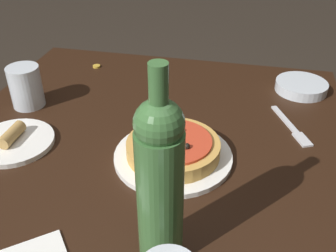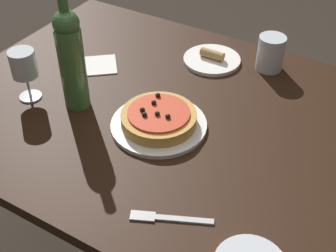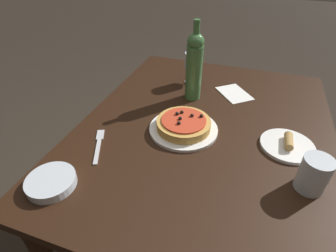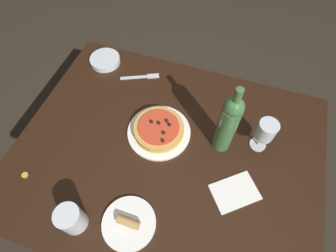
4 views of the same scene
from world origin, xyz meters
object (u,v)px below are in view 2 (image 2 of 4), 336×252
water_cup (271,53)px  fork (166,218)px  dining_table (155,130)px  wine_bottle (71,58)px  dinner_plate (159,125)px  wine_glass (24,65)px  pizza (159,118)px  side_plate (212,59)px

water_cup → fork: size_ratio=0.63×
dining_table → wine_bottle: wine_bottle is taller
dining_table → dinner_plate: (-0.06, 0.07, 0.10)m
dinner_plate → water_cup: 0.46m
wine_glass → fork: bearing=161.9°
pizza → fork: 0.32m
pizza → dinner_plate: bearing=175.9°
dinner_plate → fork: (-0.18, 0.26, -0.00)m
dinner_plate → pizza: pizza is taller
side_plate → fork: bearing=107.8°
dinner_plate → fork: dinner_plate is taller
dining_table → dinner_plate: dinner_plate is taller
wine_glass → fork: (-0.57, 0.19, -0.11)m
pizza → side_plate: 0.37m
water_cup → pizza: bearing=70.9°
dining_table → side_plate: side_plate is taller
side_plate → dinner_plate: bearing=93.9°
wine_glass → fork: wine_glass is taller
water_cup → side_plate: (0.17, 0.06, -0.05)m
dining_table → wine_bottle: size_ratio=3.51×
dinner_plate → wine_bottle: size_ratio=0.76×
dinner_plate → pizza: (0.00, -0.00, 0.02)m
dinner_plate → water_cup: (-0.15, -0.43, 0.05)m
pizza → wine_bottle: bearing=7.1°
side_plate → wine_bottle: bearing=60.6°
water_cup → dining_table: bearing=59.6°
fork → side_plate: 0.67m
dining_table → wine_glass: size_ratio=7.83×
wine_bottle → side_plate: size_ratio=1.85×
wine_bottle → side_plate: bearing=-119.4°
water_cup → fork: water_cup is taller
wine_glass → side_plate: (-0.37, -0.45, -0.10)m
pizza → water_cup: size_ratio=1.84×
water_cup → side_plate: water_cup is taller
side_plate → dining_table: bearing=83.4°
pizza → wine_bottle: 0.28m
pizza → wine_glass: wine_glass is taller
fork → water_cup: bearing=-112.0°
water_cup → fork: (-0.03, 0.69, -0.05)m
dining_table → pizza: size_ratio=5.88×
dining_table → fork: fork is taller
wine_bottle → dinner_plate: bearing=-172.9°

